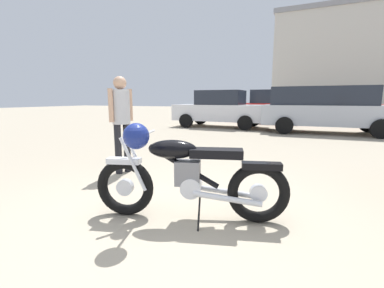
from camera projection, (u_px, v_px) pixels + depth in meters
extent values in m
plane|color=tan|center=(176.00, 225.00, 2.70)|extent=(80.00, 80.00, 0.00)
torus|color=black|center=(125.00, 187.00, 2.90)|extent=(0.65, 0.27, 0.64)
cylinder|color=silver|center=(125.00, 187.00, 2.90)|extent=(0.19, 0.12, 0.18)
torus|color=black|center=(258.00, 193.00, 2.72)|extent=(0.65, 0.27, 0.64)
cylinder|color=silver|center=(258.00, 193.00, 2.72)|extent=(0.19, 0.12, 0.18)
cube|color=silver|center=(124.00, 161.00, 2.85)|extent=(0.38, 0.22, 0.06)
cube|color=black|center=(262.00, 166.00, 2.67)|extent=(0.42, 0.23, 0.07)
cylinder|color=silver|center=(133.00, 164.00, 2.77)|extent=(0.28, 0.11, 0.58)
cylinder|color=silver|center=(138.00, 161.00, 2.91)|extent=(0.28, 0.11, 0.58)
sphere|color=silver|center=(139.00, 140.00, 2.79)|extent=(0.17, 0.17, 0.17)
cylinder|color=silver|center=(146.00, 134.00, 2.77)|extent=(0.19, 0.61, 0.03)
sphere|color=navy|center=(136.00, 136.00, 2.48)|extent=(0.25, 0.25, 0.25)
cylinder|color=black|center=(184.00, 166.00, 2.78)|extent=(0.74, 0.25, 0.47)
ellipsoid|color=black|center=(173.00, 149.00, 2.76)|extent=(0.56, 0.35, 0.20)
cube|color=black|center=(216.00, 153.00, 2.71)|extent=(0.57, 0.33, 0.09)
cube|color=slate|center=(188.00, 173.00, 2.78)|extent=(0.30, 0.24, 0.26)
cylinder|color=silver|center=(191.00, 186.00, 2.80)|extent=(0.26, 0.25, 0.22)
cylinder|color=silver|center=(227.00, 199.00, 2.67)|extent=(0.69, 0.24, 0.14)
cylinder|color=silver|center=(227.00, 192.00, 2.87)|extent=(0.69, 0.24, 0.14)
cylinder|color=black|center=(199.00, 211.00, 2.66)|extent=(0.08, 0.23, 0.33)
cylinder|color=black|center=(118.00, 149.00, 4.52)|extent=(0.12, 0.12, 0.86)
cylinder|color=black|center=(127.00, 148.00, 4.65)|extent=(0.12, 0.12, 0.86)
cylinder|color=#B2B2B7|center=(121.00, 107.00, 4.47)|extent=(0.30, 0.30, 0.58)
cylinder|color=tan|center=(111.00, 105.00, 4.32)|extent=(0.08, 0.08, 0.55)
cylinder|color=tan|center=(130.00, 105.00, 4.60)|extent=(0.08, 0.08, 0.55)
sphere|color=tan|center=(120.00, 83.00, 4.40)|extent=(0.22, 0.22, 0.22)
cylinder|color=black|center=(186.00, 121.00, 11.94)|extent=(0.63, 0.22, 0.62)
cylinder|color=black|center=(200.00, 118.00, 13.49)|extent=(0.63, 0.22, 0.62)
cylinder|color=black|center=(245.00, 123.00, 10.86)|extent=(0.63, 0.22, 0.62)
cylinder|color=black|center=(253.00, 120.00, 12.41)|extent=(0.63, 0.22, 0.62)
cube|color=silver|center=(220.00, 113.00, 12.11)|extent=(4.25, 1.86, 0.72)
cube|color=#232833|center=(221.00, 98.00, 12.00)|extent=(2.05, 1.63, 0.64)
cylinder|color=black|center=(300.00, 117.00, 14.79)|extent=(0.61, 0.21, 0.60)
cylinder|color=black|center=(302.00, 119.00, 13.27)|extent=(0.61, 0.21, 0.60)
cylinder|color=black|center=(257.00, 116.00, 15.59)|extent=(0.61, 0.21, 0.60)
cylinder|color=black|center=(254.00, 118.00, 14.07)|extent=(0.61, 0.21, 0.60)
cube|color=red|center=(278.00, 110.00, 14.37)|extent=(3.96, 1.79, 0.76)
cube|color=#232833|center=(274.00, 97.00, 14.33)|extent=(2.46, 1.61, 0.72)
cylinder|color=black|center=(368.00, 124.00, 10.20)|extent=(0.64, 0.21, 0.64)
cylinder|color=black|center=(381.00, 129.00, 8.59)|extent=(0.64, 0.21, 0.64)
cylinder|color=black|center=(287.00, 122.00, 11.31)|extent=(0.64, 0.21, 0.64)
cylinder|color=black|center=(284.00, 125.00, 9.71)|extent=(0.64, 0.21, 0.64)
cube|color=#ADB2BC|center=(328.00, 115.00, 9.89)|extent=(4.70, 1.76, 0.74)
cube|color=#232833|center=(321.00, 96.00, 9.88)|extent=(3.50, 1.60, 0.68)
cylinder|color=black|center=(374.00, 119.00, 12.68)|extent=(0.63, 0.25, 0.62)
cube|color=beige|center=(349.00, 64.00, 29.10)|extent=(15.62, 9.00, 10.18)
cube|color=gray|center=(354.00, 13.00, 28.20)|extent=(15.94, 9.31, 0.50)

